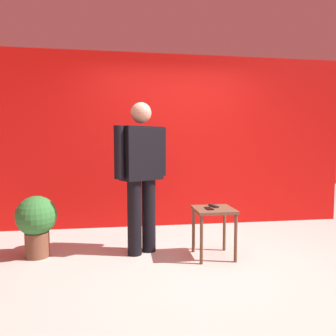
# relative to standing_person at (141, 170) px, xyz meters

# --- Properties ---
(ground_plane) EXTENTS (12.00, 12.00, 0.00)m
(ground_plane) POSITION_rel_standing_person_xyz_m (0.54, -0.46, -0.97)
(ground_plane) COLOR #B7B2A8
(back_wall_red) EXTENTS (5.53, 0.12, 2.61)m
(back_wall_red) POSITION_rel_standing_person_xyz_m (0.54, 1.23, 0.34)
(back_wall_red) COLOR red
(back_wall_red) RESTS_ON ground_plane
(standing_person) EXTENTS (0.65, 0.43, 1.73)m
(standing_person) POSITION_rel_standing_person_xyz_m (0.00, 0.00, 0.00)
(standing_person) COLOR black
(standing_person) RESTS_ON ground_plane
(side_table) EXTENTS (0.43, 0.43, 0.55)m
(side_table) POSITION_rel_standing_person_xyz_m (0.79, -0.25, -0.52)
(side_table) COLOR brown
(side_table) RESTS_ON ground_plane
(cell_phone) EXTENTS (0.08, 0.15, 0.01)m
(cell_phone) POSITION_rel_standing_person_xyz_m (0.72, -0.27, -0.41)
(cell_phone) COLOR black
(cell_phone) RESTS_ON side_table
(tv_remote) EXTENTS (0.08, 0.18, 0.02)m
(tv_remote) POSITION_rel_standing_person_xyz_m (0.81, -0.16, -0.41)
(tv_remote) COLOR black
(tv_remote) RESTS_ON side_table
(potted_plant) EXTENTS (0.44, 0.44, 0.69)m
(potted_plant) POSITION_rel_standing_person_xyz_m (-1.17, 0.04, -0.56)
(potted_plant) COLOR brown
(potted_plant) RESTS_ON ground_plane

